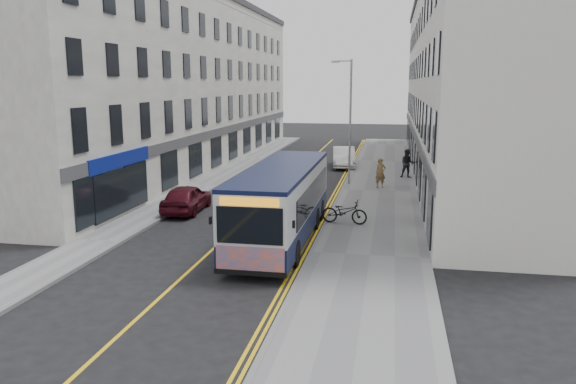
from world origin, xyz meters
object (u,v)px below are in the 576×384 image
at_px(streetlamp, 349,118).
at_px(car_white, 344,157).
at_px(city_bus, 282,200).
at_px(bicycle, 344,212).
at_px(pedestrian_near, 381,173).
at_px(pedestrian_far, 407,163).
at_px(car_maroon, 186,198).

distance_m(streetlamp, car_white, 8.82).
height_order(city_bus, bicycle, city_bus).
relative_size(bicycle, pedestrian_near, 1.15).
xyz_separation_m(bicycle, pedestrian_far, (3.14, 13.67, 0.42)).
relative_size(pedestrian_far, car_maroon, 0.46).
height_order(pedestrian_near, car_white, pedestrian_near).
xyz_separation_m(city_bus, pedestrian_near, (3.79, 12.42, -0.68)).
bearing_deg(streetlamp, bicycle, -86.24).
bearing_deg(car_white, streetlamp, -89.64).
xyz_separation_m(streetlamp, car_white, (-0.97, 8.00, -3.59)).
height_order(city_bus, car_white, city_bus).
bearing_deg(car_white, pedestrian_far, -51.90).
distance_m(bicycle, pedestrian_near, 9.62).
bearing_deg(car_white, city_bus, -98.47).
height_order(car_white, car_maroon, car_white).
height_order(city_bus, pedestrian_near, city_bus).
relative_size(car_white, car_maroon, 1.13).
bearing_deg(city_bus, streetlamp, 82.85).
relative_size(streetlamp, pedestrian_near, 4.32).
bearing_deg(pedestrian_near, car_white, 87.50).
bearing_deg(pedestrian_near, bicycle, -119.78).
bearing_deg(pedestrian_near, city_bus, -128.30).
relative_size(streetlamp, car_white, 1.67).
bearing_deg(car_maroon, pedestrian_far, -135.27).
xyz_separation_m(pedestrian_near, car_maroon, (-9.67, -8.09, -0.32)).
xyz_separation_m(city_bus, pedestrian_far, (5.52, 16.57, -0.62)).
distance_m(city_bus, pedestrian_near, 13.00).
xyz_separation_m(streetlamp, pedestrian_far, (3.83, 3.14, -3.28)).
xyz_separation_m(car_white, car_maroon, (-6.60, -17.11, -0.07)).
bearing_deg(pedestrian_near, pedestrian_far, 46.12).
distance_m(city_bus, bicycle, 3.90).
relative_size(streetlamp, pedestrian_far, 4.07).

